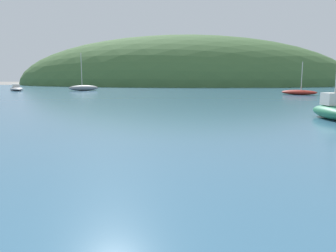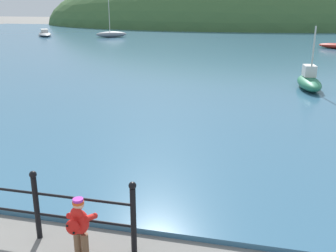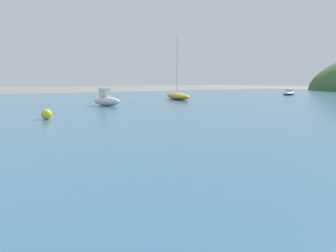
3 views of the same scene
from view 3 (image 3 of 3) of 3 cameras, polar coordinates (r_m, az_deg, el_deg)
boat_blue_hull at (r=30.54m, az=1.72°, el=5.26°), size 4.81×2.24×5.75m
boat_green_fishing at (r=23.26m, az=-10.72°, el=4.46°), size 2.73×1.53×1.22m
boat_twin_mast at (r=44.28m, az=20.30°, el=5.48°), size 3.91×4.94×0.74m
mooring_buoy at (r=15.78m, az=-20.42°, el=1.94°), size 0.48×0.48×0.48m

